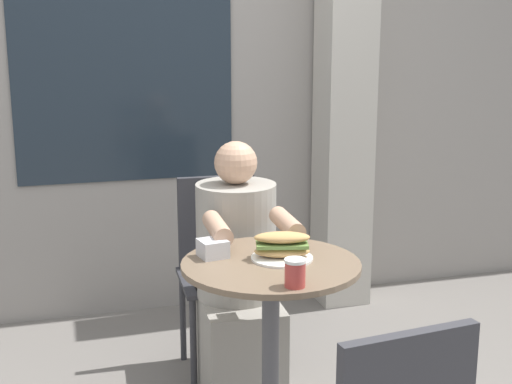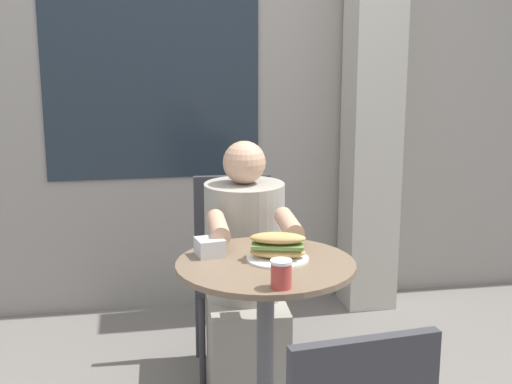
{
  "view_description": "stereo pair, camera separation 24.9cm",
  "coord_description": "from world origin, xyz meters",
  "px_view_note": "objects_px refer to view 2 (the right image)",
  "views": [
    {
      "loc": [
        -0.68,
        -2.16,
        1.52
      ],
      "look_at": [
        0.0,
        0.18,
        0.96
      ],
      "focal_mm": 50.0,
      "sensor_mm": 36.0,
      "label": 1
    },
    {
      "loc": [
        -0.43,
        -2.21,
        1.52
      ],
      "look_at": [
        0.0,
        0.18,
        0.96
      ],
      "focal_mm": 50.0,
      "sensor_mm": 36.0,
      "label": 2
    }
  ],
  "objects_px": {
    "sandwich_on_plate": "(278,248)",
    "diner_chair": "(234,255)",
    "cafe_table": "(265,323)",
    "seated_diner": "(246,292)",
    "drink_cup": "(280,274)"
  },
  "relations": [
    {
      "from": "sandwich_on_plate",
      "to": "diner_chair",
      "type": "bearing_deg",
      "value": 91.96
    },
    {
      "from": "cafe_table",
      "to": "seated_diner",
      "type": "relative_size",
      "value": 0.7
    },
    {
      "from": "cafe_table",
      "to": "seated_diner",
      "type": "height_order",
      "value": "seated_diner"
    },
    {
      "from": "cafe_table",
      "to": "sandwich_on_plate",
      "type": "xyz_separation_m",
      "value": [
        0.05,
        0.02,
        0.26
      ]
    },
    {
      "from": "sandwich_on_plate",
      "to": "drink_cup",
      "type": "height_order",
      "value": "sandwich_on_plate"
    },
    {
      "from": "seated_diner",
      "to": "sandwich_on_plate",
      "type": "xyz_separation_m",
      "value": [
        0.03,
        -0.46,
        0.33
      ]
    },
    {
      "from": "diner_chair",
      "to": "drink_cup",
      "type": "distance_m",
      "value": 1.1
    },
    {
      "from": "diner_chair",
      "to": "seated_diner",
      "type": "bearing_deg",
      "value": 91.73
    },
    {
      "from": "cafe_table",
      "to": "seated_diner",
      "type": "xyz_separation_m",
      "value": [
        0.01,
        0.48,
        -0.07
      ]
    },
    {
      "from": "drink_cup",
      "to": "diner_chair",
      "type": "bearing_deg",
      "value": 88.79
    },
    {
      "from": "cafe_table",
      "to": "seated_diner",
      "type": "bearing_deg",
      "value": 88.61
    },
    {
      "from": "drink_cup",
      "to": "cafe_table",
      "type": "bearing_deg",
      "value": 88.86
    },
    {
      "from": "sandwich_on_plate",
      "to": "cafe_table",
      "type": "bearing_deg",
      "value": -155.59
    },
    {
      "from": "seated_diner",
      "to": "drink_cup",
      "type": "relative_size",
      "value": 12.48
    },
    {
      "from": "seated_diner",
      "to": "diner_chair",
      "type": "bearing_deg",
      "value": -88.27
    }
  ]
}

